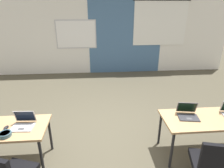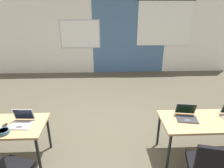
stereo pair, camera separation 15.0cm
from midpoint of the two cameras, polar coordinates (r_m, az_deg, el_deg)
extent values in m
plane|color=#4C4738|center=(4.08, -1.15, -15.17)|extent=(24.00, 24.00, 0.00)
cube|color=silver|center=(7.52, -2.06, 13.95)|extent=(10.00, 0.20, 2.80)
cube|color=#42668E|center=(7.49, 5.71, 13.82)|extent=(2.75, 0.01, 2.80)
cube|color=#B7B7BC|center=(7.44, -8.89, 14.43)|extent=(1.48, 0.02, 1.04)
cube|color=white|center=(7.43, -8.89, 14.43)|extent=(1.40, 0.02, 0.96)
cube|color=white|center=(7.71, 15.90, 16.81)|extent=(2.00, 0.02, 1.58)
cylinder|color=black|center=(3.30, -19.67, -19.55)|extent=(0.04, 0.04, 0.68)
cylinder|color=black|center=(3.75, -17.13, -13.56)|extent=(0.04, 0.04, 0.68)
cube|color=tan|center=(3.66, 28.02, -9.65)|extent=(1.60, 0.70, 0.04)
cylinder|color=black|center=(3.34, 17.83, -18.71)|extent=(0.04, 0.04, 0.68)
cylinder|color=black|center=(3.79, 14.80, -12.91)|extent=(0.04, 0.04, 0.68)
cube|color=#B7B7BC|center=(3.38, -24.28, -11.15)|extent=(0.34, 0.25, 0.02)
cube|color=#4C4C4F|center=(3.33, -24.67, -11.48)|extent=(0.09, 0.07, 0.00)
cube|color=#B7B7BC|center=(3.43, -23.62, -8.24)|extent=(0.33, 0.09, 0.21)
cube|color=black|center=(3.43, -23.65, -8.27)|extent=(0.30, 0.07, 0.19)
ellipsoid|color=black|center=(3.48, -28.11, -10.71)|extent=(0.08, 0.11, 0.03)
cube|color=#333338|center=(3.50, 22.52, -9.62)|extent=(0.36, 0.28, 0.02)
cube|color=#4C4C4F|center=(3.45, 22.76, -9.92)|extent=(0.10, 0.07, 0.00)
cube|color=#333338|center=(3.57, 22.21, -6.82)|extent=(0.34, 0.13, 0.21)
cube|color=black|center=(3.56, 22.23, -6.83)|extent=(0.30, 0.11, 0.18)
cube|color=black|center=(3.21, 26.94, -20.58)|extent=(0.54, 0.54, 0.08)
cube|color=black|center=(2.86, 29.11, -19.84)|extent=(0.40, 0.16, 0.46)
cylinder|color=#3D6070|center=(3.30, -28.41, -12.42)|extent=(0.17, 0.17, 0.05)
torus|color=#3D6070|center=(3.28, -28.50, -12.02)|extent=(0.18, 0.18, 0.02)
cylinder|color=#B26628|center=(3.29, -28.48, -12.11)|extent=(0.14, 0.14, 0.01)
camera|label=1|loc=(0.08, -88.96, 0.43)|focal=30.79mm
camera|label=2|loc=(0.08, 91.04, -0.43)|focal=30.79mm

